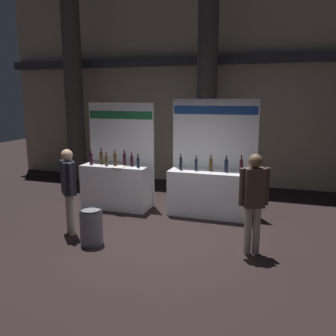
# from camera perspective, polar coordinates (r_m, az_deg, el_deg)

# --- Properties ---
(ground_plane) EXTENTS (26.34, 26.34, 0.00)m
(ground_plane) POSITION_cam_1_polar(r_m,az_deg,el_deg) (6.44, -1.45, -11.94)
(ground_plane) COLOR black
(hall_colonnade) EXTENTS (13.17, 1.27, 6.45)m
(hall_colonnade) POSITION_cam_1_polar(r_m,az_deg,el_deg) (10.38, 7.16, 14.62)
(hall_colonnade) COLOR tan
(hall_colonnade) RESTS_ON ground_plane
(exhibitor_booth_0) EXTENTS (1.63, 0.71, 2.42)m
(exhibitor_booth_0) POSITION_cam_1_polar(r_m,az_deg,el_deg) (8.29, -8.26, -2.19)
(exhibitor_booth_0) COLOR white
(exhibitor_booth_0) RESTS_ON ground_plane
(exhibitor_booth_1) EXTENTS (1.88, 0.66, 2.51)m
(exhibitor_booth_1) POSITION_cam_1_polar(r_m,az_deg,el_deg) (7.74, 6.91, -3.16)
(exhibitor_booth_1) COLOR white
(exhibitor_booth_1) RESTS_ON ground_plane
(trash_bin) EXTENTS (0.40, 0.40, 0.64)m
(trash_bin) POSITION_cam_1_polar(r_m,az_deg,el_deg) (6.41, -12.28, -9.23)
(trash_bin) COLOR slate
(trash_bin) RESTS_ON ground_plane
(visitor_0) EXTENTS (0.46, 0.32, 1.68)m
(visitor_0) POSITION_cam_1_polar(r_m,az_deg,el_deg) (5.84, 13.69, -4.54)
(visitor_0) COLOR #ADA393
(visitor_0) RESTS_ON ground_plane
(visitor_7) EXTENTS (0.43, 0.44, 1.62)m
(visitor_7) POSITION_cam_1_polar(r_m,az_deg,el_deg) (6.82, -15.79, -2.55)
(visitor_7) COLOR #ADA393
(visitor_7) RESTS_ON ground_plane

